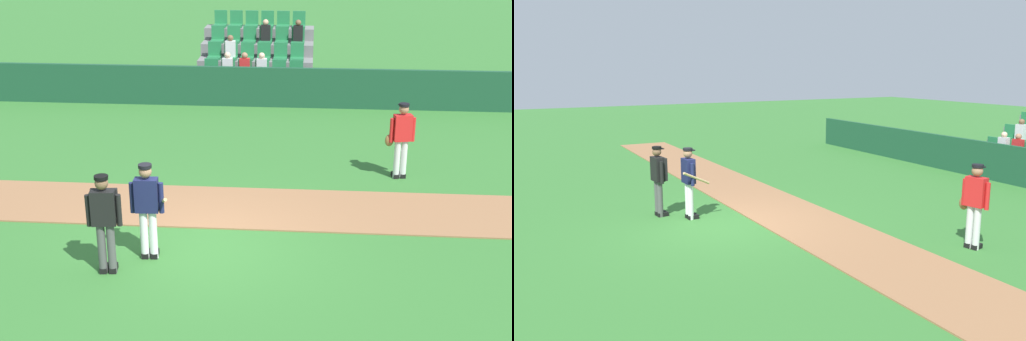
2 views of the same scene
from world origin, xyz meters
TOP-DOWN VIEW (x-y plane):
  - ground_plane at (0.00, 0.00)m, footprint 80.00×80.00m
  - infield_dirt_path at (0.00, 1.84)m, footprint 28.00×2.12m
  - dugout_fence at (0.00, 9.83)m, footprint 20.00×0.16m
  - stadium_bleachers at (0.00, 12.12)m, footprint 3.90×3.80m
  - batter_navy_jersey at (-0.85, -0.48)m, footprint 0.71×0.77m
  - umpire_home_plate at (-1.44, -1.06)m, footprint 0.59×0.34m
  - runner_red_jersey at (3.94, 3.88)m, footprint 0.67×0.36m

SIDE VIEW (x-z plane):
  - ground_plane at x=0.00m, z-range 0.00..0.00m
  - infield_dirt_path at x=0.00m, z-range 0.00..0.03m
  - dugout_fence at x=0.00m, z-range 0.00..1.23m
  - stadium_bleachers at x=0.00m, z-range -0.49..1.96m
  - runner_red_jersey at x=3.94m, z-range 0.08..1.84m
  - batter_navy_jersey at x=-0.85m, z-range 0.09..1.85m
  - umpire_home_plate at x=-1.44m, z-range 0.12..1.88m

